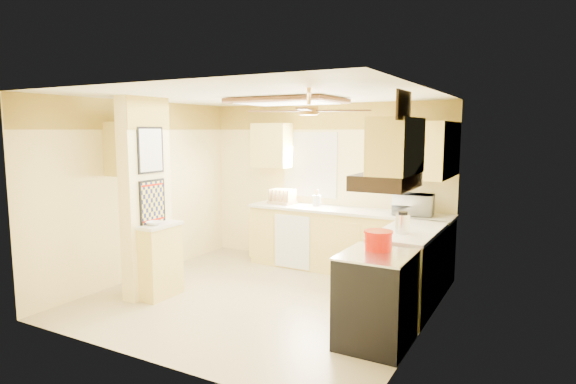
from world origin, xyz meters
The scene contains 34 objects.
floor centered at (0.00, 0.00, 0.00)m, with size 4.00×4.00×0.00m, color tan.
ceiling centered at (0.00, 0.00, 2.50)m, with size 4.00×4.00×0.00m, color white.
wall_back centered at (0.00, 1.90, 1.25)m, with size 4.00×4.00×0.00m, color #FFE99B.
wall_front centered at (0.00, -1.90, 1.25)m, with size 4.00×4.00×0.00m, color #FFE99B.
wall_left centered at (-2.00, 0.00, 1.25)m, with size 3.80×3.80×0.00m, color #FFE99B.
wall_right centered at (2.00, 0.00, 1.25)m, with size 3.80×3.80×0.00m, color #FFE99B.
wallpaper_border centered at (0.00, 1.88, 2.30)m, with size 4.00×0.02×0.40m, color yellow.
partition_column centered at (-1.35, -0.55, 1.25)m, with size 0.20×0.70×2.50m, color #FFE99B.
partition_ledge centered at (-1.13, -0.55, 0.45)m, with size 0.25×0.55×0.90m, color #EFDB6A.
ledge_top centered at (-1.13, -0.55, 0.92)m, with size 0.28×0.58×0.04m, color silver.
lower_cabinets_back centered at (0.50, 1.60, 0.45)m, with size 3.00×0.60×0.90m, color #EFDB6A.
lower_cabinets_right centered at (1.70, 0.60, 0.45)m, with size 0.60×1.40×0.90m, color #EFDB6A.
countertop_back centered at (0.50, 1.59, 0.92)m, with size 3.04×0.64×0.04m, color silver.
countertop_right centered at (1.69, 0.60, 0.92)m, with size 0.64×1.44×0.04m, color silver.
dishwasher_panel centered at (-0.25, 1.29, 0.43)m, with size 0.58×0.02×0.80m, color white.
window centered at (-0.25, 1.89, 1.55)m, with size 0.92×0.02×1.02m.
upper_cab_back_left centered at (-0.85, 1.72, 1.85)m, with size 0.60×0.35×0.70m, color #EFDB6A.
upper_cab_back_right centered at (1.55, 1.72, 1.85)m, with size 0.90×0.35×0.70m, color #EFDB6A.
upper_cab_right centered at (1.82, 1.25, 1.85)m, with size 0.35×1.00×0.70m, color #EFDB6A.
upper_cab_left_wall centered at (-1.82, -0.25, 1.85)m, with size 0.35×0.75×0.70m, color #EFDB6A.
upper_cab_over_stove centered at (1.82, -0.55, 1.95)m, with size 0.35×0.76×0.52m, color #EFDB6A.
stove centered at (1.67, -0.55, 0.46)m, with size 0.68×0.77×0.92m.
range_hood centered at (1.74, -0.55, 1.62)m, with size 0.50×0.76×0.14m, color black.
poster_menu centered at (-1.24, -0.55, 1.85)m, with size 0.02×0.42×0.57m.
poster_nashville centered at (-1.24, -0.55, 1.20)m, with size 0.02×0.42×0.57m.
ceiling_light_panel centered at (0.10, 0.50, 2.46)m, with size 1.35×0.95×0.06m.
ceiling_fan centered at (1.00, -0.70, 2.29)m, with size 1.15×1.15×0.26m.
vent_grate centered at (1.98, -0.90, 2.30)m, with size 0.02×0.40×0.25m, color black.
microwave centered at (1.48, 1.58, 1.08)m, with size 0.52×0.35×0.29m, color white.
bowl centered at (-1.13, -0.65, 0.96)m, with size 0.19×0.19×0.05m, color white.
dutch_oven centered at (1.63, -0.41, 1.01)m, with size 0.29×0.29×0.19m.
kettle centered at (1.66, 0.36, 1.05)m, with size 0.16×0.16×0.25m.
dish_rack centered at (-0.60, 1.61, 1.02)m, with size 0.43×0.34×0.23m.
utensil_crock centered at (-0.03, 1.68, 1.02)m, with size 0.13×0.13×0.25m.
Camera 1 is at (3.09, -4.93, 2.10)m, focal length 30.00 mm.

